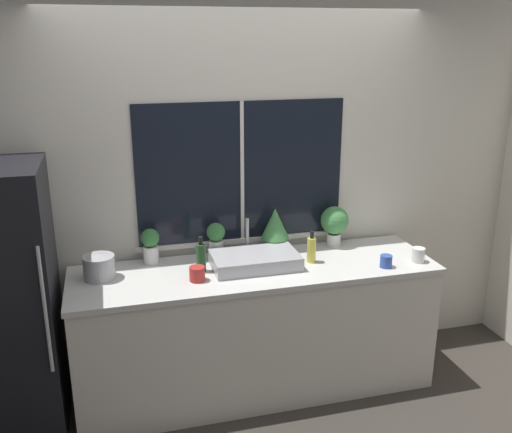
% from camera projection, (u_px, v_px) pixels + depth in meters
% --- Properties ---
extents(ground_plane, '(14.00, 14.00, 0.00)m').
position_uv_depth(ground_plane, '(269.00, 414.00, 3.67)').
color(ground_plane, '#38332D').
extents(wall_back, '(8.00, 0.09, 2.70)m').
position_uv_depth(wall_back, '(241.00, 184.00, 3.93)').
color(wall_back, silver).
rests_on(wall_back, ground_plane).
extents(wall_right, '(0.06, 7.00, 2.70)m').
position_uv_depth(wall_right, '(448.00, 148.00, 5.16)').
color(wall_right, silver).
rests_on(wall_right, ground_plane).
extents(counter, '(2.38, 0.68, 0.89)m').
position_uv_depth(counter, '(256.00, 329.00, 3.84)').
color(counter, silver).
rests_on(counter, ground_plane).
extents(refrigerator, '(0.60, 0.65, 1.66)m').
position_uv_depth(refrigerator, '(3.00, 304.00, 3.33)').
color(refrigerator, black).
rests_on(refrigerator, ground_plane).
extents(sink, '(0.56, 0.39, 0.27)m').
position_uv_depth(sink, '(255.00, 260.00, 3.71)').
color(sink, '#ADADB2').
rests_on(sink, counter).
extents(potted_plant_far_left, '(0.12, 0.12, 0.24)m').
position_uv_depth(potted_plant_far_left, '(151.00, 245.00, 3.74)').
color(potted_plant_far_left, white).
rests_on(potted_plant_far_left, counter).
extents(potted_plant_center_left, '(0.13, 0.13, 0.24)m').
position_uv_depth(potted_plant_center_left, '(216.00, 238.00, 3.85)').
color(potted_plant_center_left, white).
rests_on(potted_plant_center_left, counter).
extents(potted_plant_center_right, '(0.20, 0.20, 0.31)m').
position_uv_depth(potted_plant_center_right, '(275.00, 226.00, 3.94)').
color(potted_plant_center_right, white).
rests_on(potted_plant_center_right, counter).
extents(potted_plant_far_right, '(0.20, 0.20, 0.29)m').
position_uv_depth(potted_plant_far_right, '(335.00, 222.00, 4.05)').
color(potted_plant_far_right, white).
rests_on(potted_plant_far_right, counter).
extents(soap_bottle, '(0.06, 0.06, 0.22)m').
position_uv_depth(soap_bottle, '(311.00, 249.00, 3.77)').
color(soap_bottle, '#DBD14C').
rests_on(soap_bottle, counter).
extents(bottle_tall, '(0.06, 0.06, 0.24)m').
position_uv_depth(bottle_tall, '(201.00, 257.00, 3.61)').
color(bottle_tall, '#235128').
rests_on(bottle_tall, counter).
extents(mug_white, '(0.09, 0.09, 0.10)m').
position_uv_depth(mug_white, '(418.00, 255.00, 3.79)').
color(mug_white, white).
rests_on(mug_white, counter).
extents(mug_red, '(0.10, 0.10, 0.09)m').
position_uv_depth(mug_red, '(197.00, 274.00, 3.49)').
color(mug_red, '#B72D28').
rests_on(mug_red, counter).
extents(mug_blue, '(0.08, 0.08, 0.08)m').
position_uv_depth(mug_blue, '(386.00, 261.00, 3.70)').
color(mug_blue, '#3351AD').
rests_on(mug_blue, counter).
extents(kettle, '(0.19, 0.19, 0.17)m').
position_uv_depth(kettle, '(99.00, 266.00, 3.52)').
color(kettle, '#B2B2B7').
rests_on(kettle, counter).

